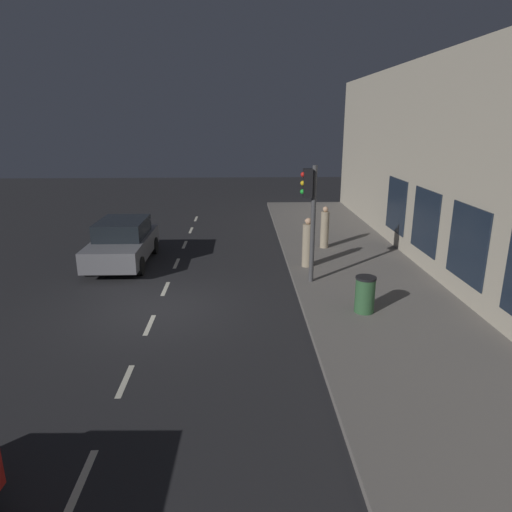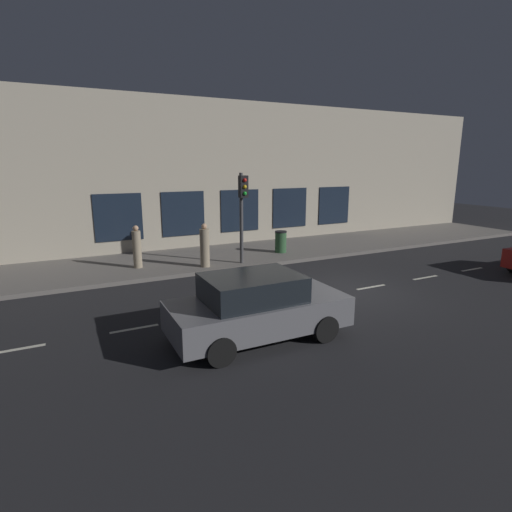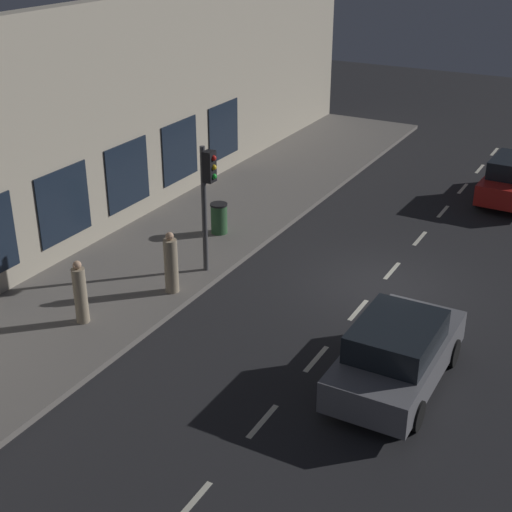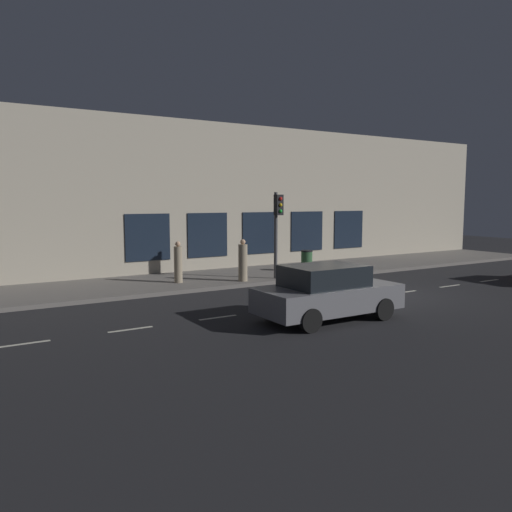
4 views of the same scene
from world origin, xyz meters
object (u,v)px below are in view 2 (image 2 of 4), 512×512
parked_car_0 (257,307)px  pedestrian_0 (137,248)px  traffic_light (242,202)px  trash_bin (281,242)px  pedestrian_1 (205,247)px

parked_car_0 → pedestrian_0: bearing=-169.6°
traffic_light → parked_car_0: traffic_light is taller
parked_car_0 → trash_bin: bearing=146.5°
pedestrian_0 → traffic_light: bearing=-103.7°
parked_car_0 → trash_bin: 8.97m
parked_car_0 → pedestrian_0: pedestrian_0 is taller
pedestrian_0 → trash_bin: (-0.07, -6.33, -0.28)m
traffic_light → trash_bin: bearing=-64.6°
pedestrian_0 → pedestrian_1: size_ratio=0.97×
traffic_light → pedestrian_0: 4.43m
traffic_light → trash_bin: size_ratio=3.69×
traffic_light → trash_bin: traffic_light is taller
pedestrian_1 → trash_bin: size_ratio=1.75×
parked_car_0 → pedestrian_1: pedestrian_1 is taller
parked_car_0 → traffic_light: bearing=158.2°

